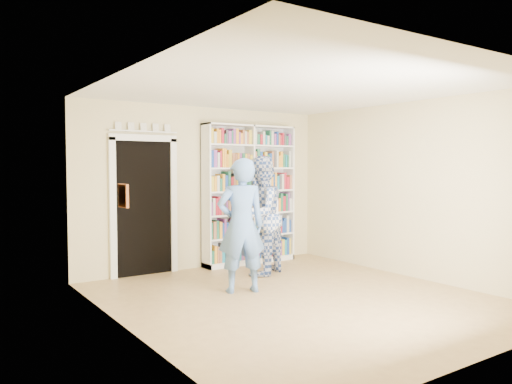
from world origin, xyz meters
The scene contains 11 objects.
floor centered at (0.00, 0.00, 0.00)m, with size 5.00×5.00×0.00m, color #9A764A.
ceiling centered at (0.00, 0.00, 2.70)m, with size 5.00×5.00×0.00m, color white.
wall_back centered at (0.00, 2.50, 1.35)m, with size 4.50×4.50×0.00m, color beige.
wall_left centered at (-2.25, 0.00, 1.35)m, with size 5.00×5.00×0.00m, color beige.
wall_right centered at (2.25, 0.00, 1.35)m, with size 5.00×5.00×0.00m, color beige.
bookshelf centered at (0.79, 2.34, 1.22)m, with size 1.76×0.33×2.42m.
doorway centered at (-1.10, 2.48, 1.18)m, with size 1.10×0.08×2.43m.
wall_art centered at (-2.23, 0.20, 1.40)m, with size 0.03×0.25×0.25m, color brown.
man_blue centered at (-0.42, 0.72, 0.91)m, with size 0.66×0.44×1.82m, color #5882C5.
man_plaid centered at (0.41, 1.46, 0.94)m, with size 0.91×0.71×1.87m, color #2F4C92.
paper_sheet centered at (0.49, 1.24, 1.04)m, with size 0.22×0.01×0.31m, color white.
Camera 1 is at (-4.04, -4.94, 1.71)m, focal length 35.00 mm.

